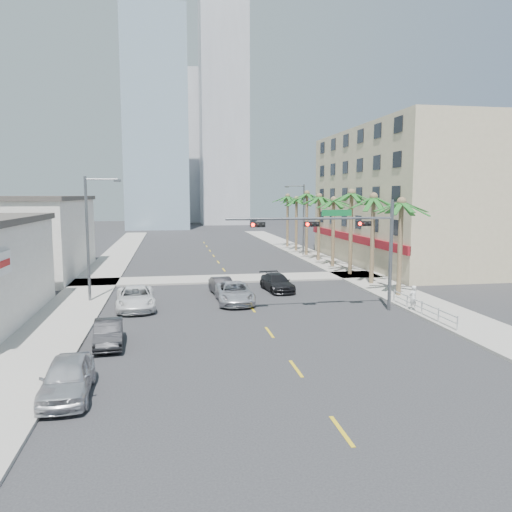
# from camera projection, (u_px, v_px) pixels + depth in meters

# --- Properties ---
(ground) EXTENTS (260.00, 260.00, 0.00)m
(ground) POSITION_uv_depth(u_px,v_px,m) (286.00, 355.00, 24.17)
(ground) COLOR #262628
(ground) RESTS_ON ground
(sidewalk_right) EXTENTS (4.00, 120.00, 0.15)m
(sidewalk_right) POSITION_uv_depth(u_px,v_px,m) (363.00, 278.00, 45.75)
(sidewalk_right) COLOR gray
(sidewalk_right) RESTS_ON ground
(sidewalk_left) EXTENTS (4.00, 120.00, 0.15)m
(sidewalk_left) POSITION_uv_depth(u_px,v_px,m) (91.00, 287.00, 41.69)
(sidewalk_left) COLOR gray
(sidewalk_left) RESTS_ON ground
(sidewalk_cross) EXTENTS (80.00, 4.00, 0.15)m
(sidewalk_cross) POSITION_uv_depth(u_px,v_px,m) (231.00, 279.00, 45.68)
(sidewalk_cross) COLOR gray
(sidewalk_cross) RESTS_ON ground
(building_right) EXTENTS (15.25, 28.00, 15.00)m
(building_right) POSITION_uv_depth(u_px,v_px,m) (415.00, 197.00, 56.32)
(building_right) COLOR #C2B088
(building_right) RESTS_ON ground
(building_left_far) EXTENTS (11.00, 18.00, 7.20)m
(building_left_far) POSITION_uv_depth(u_px,v_px,m) (21.00, 238.00, 47.81)
(building_left_far) COLOR beige
(building_left_far) RESTS_ON ground
(tower_far_left) EXTENTS (14.00, 14.00, 48.00)m
(tower_far_left) POSITION_uv_depth(u_px,v_px,m) (156.00, 122.00, 112.80)
(tower_far_left) COLOR #99B2C6
(tower_far_left) RESTS_ON ground
(tower_far_right) EXTENTS (12.00, 12.00, 60.00)m
(tower_far_right) POSITION_uv_depth(u_px,v_px,m) (223.00, 109.00, 129.62)
(tower_far_right) COLOR #ADADB2
(tower_far_right) RESTS_ON ground
(tower_far_center) EXTENTS (16.00, 16.00, 42.00)m
(tower_far_center) POSITION_uv_depth(u_px,v_px,m) (177.00, 148.00, 143.35)
(tower_far_center) COLOR #ADADB2
(tower_far_center) RESTS_ON ground
(traffic_signal_mast) EXTENTS (11.12, 0.54, 7.20)m
(traffic_signal_mast) POSITION_uv_depth(u_px,v_px,m) (345.00, 236.00, 32.31)
(traffic_signal_mast) COLOR slate
(traffic_signal_mast) RESTS_ON ground
(palm_tree_0) EXTENTS (4.80, 4.80, 7.80)m
(palm_tree_0) POSITION_uv_depth(u_px,v_px,m) (402.00, 203.00, 37.01)
(palm_tree_0) COLOR brown
(palm_tree_0) RESTS_ON ground
(palm_tree_1) EXTENTS (4.80, 4.80, 8.16)m
(palm_tree_1) POSITION_uv_depth(u_px,v_px,m) (374.00, 198.00, 42.05)
(palm_tree_1) COLOR brown
(palm_tree_1) RESTS_ON ground
(palm_tree_2) EXTENTS (4.80, 4.80, 8.52)m
(palm_tree_2) POSITION_uv_depth(u_px,v_px,m) (352.00, 194.00, 47.09)
(palm_tree_2) COLOR brown
(palm_tree_2) RESTS_ON ground
(palm_tree_3) EXTENTS (4.80, 4.80, 7.80)m
(palm_tree_3) POSITION_uv_depth(u_px,v_px,m) (334.00, 201.00, 52.26)
(palm_tree_3) COLOR brown
(palm_tree_3) RESTS_ON ground
(palm_tree_4) EXTENTS (4.80, 4.80, 8.16)m
(palm_tree_4) POSITION_uv_depth(u_px,v_px,m) (319.00, 197.00, 57.31)
(palm_tree_4) COLOR brown
(palm_tree_4) RESTS_ON ground
(palm_tree_5) EXTENTS (4.80, 4.80, 8.52)m
(palm_tree_5) POSITION_uv_depth(u_px,v_px,m) (307.00, 194.00, 62.35)
(palm_tree_5) COLOR brown
(palm_tree_5) RESTS_ON ground
(palm_tree_6) EXTENTS (4.80, 4.80, 7.80)m
(palm_tree_6) POSITION_uv_depth(u_px,v_px,m) (297.00, 199.00, 67.52)
(palm_tree_6) COLOR brown
(palm_tree_6) RESTS_ON ground
(palm_tree_7) EXTENTS (4.80, 4.80, 8.16)m
(palm_tree_7) POSITION_uv_depth(u_px,v_px,m) (288.00, 197.00, 72.56)
(palm_tree_7) COLOR brown
(palm_tree_7) RESTS_ON ground
(streetlight_left) EXTENTS (2.55, 0.25, 9.00)m
(streetlight_left) POSITION_uv_depth(u_px,v_px,m) (90.00, 232.00, 35.38)
(streetlight_left) COLOR slate
(streetlight_left) RESTS_ON ground
(streetlight_right) EXTENTS (2.55, 0.25, 9.00)m
(streetlight_right) POSITION_uv_depth(u_px,v_px,m) (302.00, 216.00, 62.58)
(streetlight_right) COLOR slate
(streetlight_right) RESTS_ON ground
(guardrail) EXTENTS (0.08, 8.08, 1.00)m
(guardrail) POSITION_uv_depth(u_px,v_px,m) (422.00, 306.00, 31.70)
(guardrail) COLOR silver
(guardrail) RESTS_ON ground
(car_parked_near) EXTENTS (2.01, 4.56, 1.53)m
(car_parked_near) POSITION_uv_depth(u_px,v_px,m) (67.00, 378.00, 19.03)
(car_parked_near) COLOR silver
(car_parked_near) RESTS_ON ground
(car_parked_mid) EXTENTS (1.71, 4.09, 1.31)m
(car_parked_mid) POSITION_uv_depth(u_px,v_px,m) (108.00, 333.00, 25.53)
(car_parked_mid) COLOR black
(car_parked_mid) RESTS_ON ground
(car_parked_far) EXTENTS (2.90, 5.61, 1.51)m
(car_parked_far) POSITION_uv_depth(u_px,v_px,m) (136.00, 298.00, 33.78)
(car_parked_far) COLOR white
(car_parked_far) RESTS_ON ground
(car_lane_left) EXTENTS (1.91, 4.16, 1.32)m
(car_lane_left) POSITION_uv_depth(u_px,v_px,m) (222.00, 286.00, 38.60)
(car_lane_left) COLOR black
(car_lane_left) RESTS_ON ground
(car_lane_center) EXTENTS (2.52, 5.37, 1.49)m
(car_lane_center) POSITION_uv_depth(u_px,v_px,m) (234.00, 293.00, 35.64)
(car_lane_center) COLOR silver
(car_lane_center) RESTS_ON ground
(car_lane_right) EXTENTS (2.40, 4.85, 1.36)m
(car_lane_right) POSITION_uv_depth(u_px,v_px,m) (277.00, 283.00, 40.17)
(car_lane_right) COLOR black
(car_lane_right) RESTS_ON ground
(pedestrian) EXTENTS (0.69, 0.56, 1.63)m
(pedestrian) POSITION_uv_depth(u_px,v_px,m) (413.00, 298.00, 32.86)
(pedestrian) COLOR silver
(pedestrian) RESTS_ON sidewalk_right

